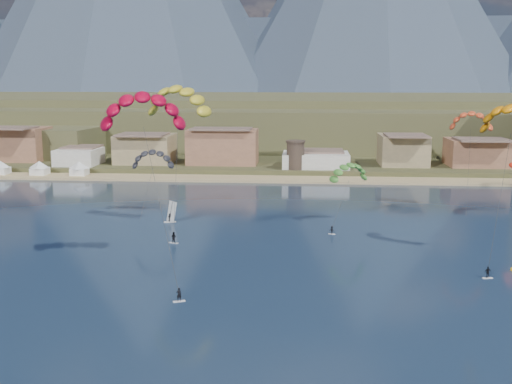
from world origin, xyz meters
TOP-DOWN VIEW (x-y plane):
  - ground at (0.00, 0.00)m, footprint 2400.00×2400.00m
  - beach at (0.00, 106.00)m, footprint 2200.00×12.00m
  - land at (0.00, 560.00)m, footprint 2200.00×900.00m
  - foothills at (22.39, 232.47)m, footprint 940.00×210.00m
  - town at (-40.00, 122.00)m, footprint 400.00×24.00m
  - watchtower at (5.00, 114.00)m, footprint 5.82×5.82m
  - beach_tents at (-76.25, 106.00)m, footprint 43.40×6.40m
  - kitesurfer_red at (-15.46, 20.53)m, footprint 15.22×18.10m
  - kitesurfer_yellow at (-15.66, 46.14)m, footprint 14.10×15.58m
  - kitesurfer_orange at (39.88, 31.27)m, footprint 11.67×17.03m
  - kitesurfer_green at (16.56, 52.75)m, footprint 8.95×12.59m
  - distant_kite_dark at (-23.97, 58.71)m, footprint 9.53×6.26m
  - distant_kite_orange at (43.55, 69.01)m, footprint 10.06×7.24m
  - windsurfer at (-18.79, 51.34)m, footprint 2.46×2.70m

SIDE VIEW (x-z plane):
  - ground at x=0.00m, z-range 0.00..0.00m
  - land at x=0.00m, z-range -2.00..2.00m
  - beach at x=0.00m, z-range -0.20..0.70m
  - windsurfer at x=-18.79m, z-range -0.77..3.46m
  - beach_tents at x=-76.25m, z-range 1.21..6.21m
  - watchtower at x=5.00m, z-range 2.07..10.67m
  - town at x=-40.00m, z-range 2.00..14.00m
  - foothills at x=22.39m, z-range 0.08..18.08m
  - kitesurfer_green at x=16.56m, z-range 3.77..18.04m
  - distant_kite_dark at x=-23.97m, z-range 4.57..20.38m
  - distant_kite_orange at x=43.55m, z-range 8.69..31.70m
  - kitesurfer_orange at x=39.88m, z-range 9.62..36.06m
  - kitesurfer_red at x=-15.46m, z-range 9.99..39.31m
  - kitesurfer_yellow at x=-15.66m, z-range 10.92..39.46m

